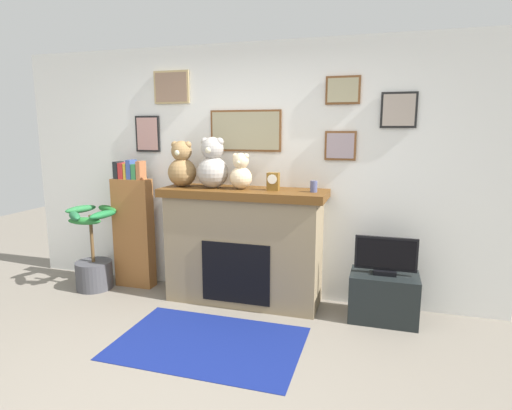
{
  "coord_description": "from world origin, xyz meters",
  "views": [
    {
      "loc": [
        1.4,
        -2.22,
        1.75
      ],
      "look_at": [
        0.22,
        1.69,
        1.01
      ],
      "focal_mm": 29.54,
      "sensor_mm": 36.0,
      "label": 1
    }
  ],
  "objects_px": {
    "tv_stand": "(383,297)",
    "candle_jar": "(314,186)",
    "teddy_bear_cream": "(241,173)",
    "potted_plant": "(93,261)",
    "teddy_bear_tan": "(213,165)",
    "mantel_clock": "(273,182)",
    "television": "(386,257)",
    "fireplace": "(244,245)",
    "teddy_bear_grey": "(182,166)",
    "bookshelf": "(133,228)"
  },
  "relations": [
    {
      "from": "mantel_clock",
      "to": "teddy_bear_cream",
      "type": "bearing_deg",
      "value": 179.85
    },
    {
      "from": "fireplace",
      "to": "teddy_bear_tan",
      "type": "bearing_deg",
      "value": -176.69
    },
    {
      "from": "television",
      "to": "potted_plant",
      "type": "bearing_deg",
      "value": -177.89
    },
    {
      "from": "mantel_clock",
      "to": "teddy_bear_tan",
      "type": "distance_m",
      "value": 0.64
    },
    {
      "from": "television",
      "to": "candle_jar",
      "type": "relative_size",
      "value": 5.16
    },
    {
      "from": "potted_plant",
      "to": "tv_stand",
      "type": "distance_m",
      "value": 3.07
    },
    {
      "from": "fireplace",
      "to": "teddy_bear_grey",
      "type": "distance_m",
      "value": 1.02
    },
    {
      "from": "mantel_clock",
      "to": "television",
      "type": "bearing_deg",
      "value": -1.55
    },
    {
      "from": "candle_jar",
      "to": "teddy_bear_grey",
      "type": "distance_m",
      "value": 1.36
    },
    {
      "from": "potted_plant",
      "to": "tv_stand",
      "type": "xyz_separation_m",
      "value": [
        3.07,
        0.11,
        -0.1
      ]
    },
    {
      "from": "teddy_bear_grey",
      "to": "potted_plant",
      "type": "bearing_deg",
      "value": -172.21
    },
    {
      "from": "mantel_clock",
      "to": "teddy_bear_cream",
      "type": "xyz_separation_m",
      "value": [
        -0.33,
        0.0,
        0.07
      ]
    },
    {
      "from": "tv_stand",
      "to": "teddy_bear_cream",
      "type": "distance_m",
      "value": 1.78
    },
    {
      "from": "fireplace",
      "to": "teddy_bear_tan",
      "type": "distance_m",
      "value": 0.86
    },
    {
      "from": "fireplace",
      "to": "teddy_bear_cream",
      "type": "distance_m",
      "value": 0.74
    },
    {
      "from": "television",
      "to": "teddy_bear_tan",
      "type": "bearing_deg",
      "value": 179.0
    },
    {
      "from": "teddy_bear_grey",
      "to": "mantel_clock",
      "type": "bearing_deg",
      "value": -0.04
    },
    {
      "from": "bookshelf",
      "to": "teddy_bear_grey",
      "type": "distance_m",
      "value": 0.97
    },
    {
      "from": "teddy_bear_cream",
      "to": "candle_jar",
      "type": "bearing_deg",
      "value": 0.04
    },
    {
      "from": "fireplace",
      "to": "teddy_bear_cream",
      "type": "xyz_separation_m",
      "value": [
        -0.02,
        -0.02,
        0.74
      ]
    },
    {
      "from": "potted_plant",
      "to": "teddy_bear_cream",
      "type": "relative_size",
      "value": 2.59
    },
    {
      "from": "candle_jar",
      "to": "teddy_bear_cream",
      "type": "height_order",
      "value": "teddy_bear_cream"
    },
    {
      "from": "candle_jar",
      "to": "mantel_clock",
      "type": "bearing_deg",
      "value": -179.81
    },
    {
      "from": "bookshelf",
      "to": "potted_plant",
      "type": "distance_m",
      "value": 0.56
    },
    {
      "from": "teddy_bear_grey",
      "to": "candle_jar",
      "type": "bearing_deg",
      "value": 0.03
    },
    {
      "from": "tv_stand",
      "to": "teddy_bear_grey",
      "type": "xyz_separation_m",
      "value": [
        -2.03,
        0.03,
        1.15
      ]
    },
    {
      "from": "fireplace",
      "to": "tv_stand",
      "type": "bearing_deg",
      "value": -1.94
    },
    {
      "from": "teddy_bear_grey",
      "to": "teddy_bear_cream",
      "type": "height_order",
      "value": "teddy_bear_grey"
    },
    {
      "from": "tv_stand",
      "to": "candle_jar",
      "type": "relative_size",
      "value": 5.71
    },
    {
      "from": "mantel_clock",
      "to": "teddy_bear_grey",
      "type": "height_order",
      "value": "teddy_bear_grey"
    },
    {
      "from": "mantel_clock",
      "to": "teddy_bear_cream",
      "type": "height_order",
      "value": "teddy_bear_cream"
    },
    {
      "from": "bookshelf",
      "to": "teddy_bear_grey",
      "type": "bearing_deg",
      "value": -6.26
    },
    {
      "from": "teddy_bear_cream",
      "to": "fireplace",
      "type": "bearing_deg",
      "value": 42.08
    },
    {
      "from": "potted_plant",
      "to": "candle_jar",
      "type": "bearing_deg",
      "value": 3.42
    },
    {
      "from": "television",
      "to": "mantel_clock",
      "type": "bearing_deg",
      "value": 178.45
    },
    {
      "from": "tv_stand",
      "to": "teddy_bear_cream",
      "type": "xyz_separation_m",
      "value": [
        -1.4,
        0.03,
        1.1
      ]
    },
    {
      "from": "potted_plant",
      "to": "mantel_clock",
      "type": "distance_m",
      "value": 2.21
    },
    {
      "from": "mantel_clock",
      "to": "teddy_bear_grey",
      "type": "distance_m",
      "value": 0.97
    },
    {
      "from": "mantel_clock",
      "to": "candle_jar",
      "type": "bearing_deg",
      "value": 0.19
    },
    {
      "from": "mantel_clock",
      "to": "teddy_bear_tan",
      "type": "relative_size",
      "value": 0.34
    },
    {
      "from": "fireplace",
      "to": "bookshelf",
      "type": "distance_m",
      "value": 1.31
    },
    {
      "from": "teddy_bear_grey",
      "to": "television",
      "type": "bearing_deg",
      "value": -0.84
    },
    {
      "from": "television",
      "to": "mantel_clock",
      "type": "height_order",
      "value": "mantel_clock"
    },
    {
      "from": "bookshelf",
      "to": "teddy_bear_cream",
      "type": "bearing_deg",
      "value": -3.19
    },
    {
      "from": "candle_jar",
      "to": "teddy_bear_grey",
      "type": "height_order",
      "value": "teddy_bear_grey"
    },
    {
      "from": "candle_jar",
      "to": "teddy_bear_cream",
      "type": "relative_size",
      "value": 0.3
    },
    {
      "from": "fireplace",
      "to": "potted_plant",
      "type": "xyz_separation_m",
      "value": [
        -1.7,
        -0.16,
        -0.27
      ]
    },
    {
      "from": "television",
      "to": "candle_jar",
      "type": "bearing_deg",
      "value": 177.45
    },
    {
      "from": "potted_plant",
      "to": "teddy_bear_tan",
      "type": "bearing_deg",
      "value": 5.9
    },
    {
      "from": "candle_jar",
      "to": "teddy_bear_grey",
      "type": "xyz_separation_m",
      "value": [
        -1.35,
        -0.0,
        0.16
      ]
    }
  ]
}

